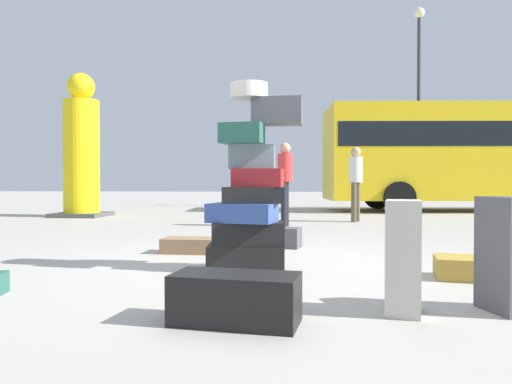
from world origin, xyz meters
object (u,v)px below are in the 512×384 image
(parked_bus, at_px, (499,151))
(suitcase_tan_foreground_far, at_px, (471,268))
(yellow_dummy_statue, at_px, (81,153))
(lamp_post, at_px, (419,80))
(suitcase_brown_right_side, at_px, (191,245))
(suitcase_charcoal_left_side, at_px, (274,237))
(suitcase_black_upright_blue, at_px, (236,298))
(person_bearded_onlooker, at_px, (285,176))
(person_tourist_with_camera, at_px, (356,177))
(suitcase_cream_foreground_near, at_px, (403,257))
(suitcase_charcoal_behind_tower, at_px, (504,254))
(suitcase_tower, at_px, (251,197))

(parked_bus, bearing_deg, suitcase_tan_foreground_far, -117.51)
(yellow_dummy_statue, distance_m, lamp_post, 11.33)
(suitcase_brown_right_side, bearing_deg, yellow_dummy_statue, 126.77)
(suitcase_charcoal_left_side, bearing_deg, suitcase_black_upright_blue, -76.87)
(suitcase_tan_foreground_far, relative_size, lamp_post, 0.09)
(suitcase_charcoal_left_side, height_order, parked_bus, parked_bus)
(suitcase_charcoal_left_side, height_order, yellow_dummy_statue, yellow_dummy_statue)
(person_bearded_onlooker, bearing_deg, yellow_dummy_statue, -105.62)
(suitcase_charcoal_left_side, distance_m, person_tourist_with_camera, 4.64)
(suitcase_tan_foreground_far, height_order, parked_bus, parked_bus)
(suitcase_brown_right_side, relative_size, person_tourist_with_camera, 0.42)
(person_tourist_with_camera, xyz_separation_m, lamp_post, (2.76, 6.29, 3.43))
(suitcase_charcoal_left_side, xyz_separation_m, suitcase_black_upright_blue, (0.01, -3.49, 0.02))
(suitcase_cream_foreground_near, relative_size, lamp_post, 0.11)
(suitcase_black_upright_blue, bearing_deg, suitcase_cream_foreground_near, 24.63)
(suitcase_charcoal_behind_tower, bearing_deg, suitcase_black_upright_blue, 176.21)
(suitcase_brown_right_side, distance_m, suitcase_black_upright_blue, 3.03)
(suitcase_tan_foreground_far, bearing_deg, lamp_post, 88.55)
(person_bearded_onlooker, relative_size, lamp_post, 0.24)
(suitcase_brown_right_side, distance_m, suitcase_tan_foreground_far, 3.18)
(suitcase_charcoal_behind_tower, bearing_deg, lamp_post, 61.46)
(suitcase_charcoal_left_side, bearing_deg, suitcase_cream_foreground_near, -58.07)
(suitcase_tower, xyz_separation_m, person_bearded_onlooker, (0.12, 4.69, 0.27))
(yellow_dummy_statue, bearing_deg, suitcase_brown_right_side, -53.59)
(suitcase_charcoal_left_side, height_order, person_bearded_onlooker, person_bearded_onlooker)
(suitcase_brown_right_side, distance_m, parked_bus, 12.03)
(suitcase_brown_right_side, height_order, parked_bus, parked_bus)
(person_bearded_onlooker, bearing_deg, suitcase_tan_foreground_far, 28.36)
(suitcase_tan_foreground_far, distance_m, yellow_dummy_statue, 10.28)
(suitcase_charcoal_behind_tower, relative_size, suitcase_charcoal_left_side, 1.08)
(suitcase_charcoal_left_side, bearing_deg, suitcase_brown_right_side, -134.53)
(suitcase_charcoal_behind_tower, distance_m, suitcase_charcoal_left_side, 3.53)
(suitcase_tower, relative_size, suitcase_charcoal_left_side, 2.59)
(suitcase_brown_right_side, bearing_deg, person_bearded_onlooker, 75.04)
(suitcase_tan_foreground_far, relative_size, person_bearded_onlooker, 0.37)
(suitcase_tan_foreground_far, xyz_separation_m, suitcase_black_upright_blue, (-1.92, -1.57, 0.06))
(suitcase_cream_foreground_near, height_order, suitcase_black_upright_blue, suitcase_cream_foreground_near)
(suitcase_tower, height_order, suitcase_black_upright_blue, suitcase_tower)
(suitcase_charcoal_behind_tower, relative_size, suitcase_tan_foreground_far, 1.26)
(person_tourist_with_camera, bearing_deg, yellow_dummy_statue, -71.97)
(person_tourist_with_camera, bearing_deg, suitcase_tower, 10.61)
(suitcase_tan_foreground_far, distance_m, lamp_post, 13.44)
(suitcase_brown_right_side, relative_size, suitcase_charcoal_behind_tower, 0.89)
(suitcase_charcoal_behind_tower, height_order, suitcase_tan_foreground_far, suitcase_charcoal_behind_tower)
(suitcase_charcoal_behind_tower, bearing_deg, suitcase_charcoal_left_side, 102.02)
(suitcase_charcoal_behind_tower, xyz_separation_m, suitcase_black_upright_blue, (-1.76, -0.45, -0.23))
(suitcase_brown_right_side, relative_size, suitcase_black_upright_blue, 0.89)
(suitcase_tower, bearing_deg, suitcase_tan_foreground_far, -6.41)
(lamp_post, bearing_deg, person_tourist_with_camera, -113.67)
(suitcase_black_upright_blue, height_order, parked_bus, parked_bus)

